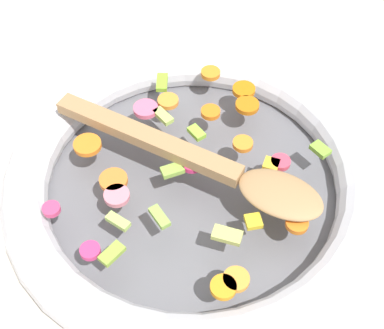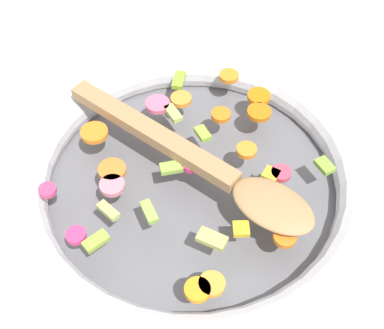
% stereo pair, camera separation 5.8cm
% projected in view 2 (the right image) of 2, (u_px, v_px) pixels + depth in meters
% --- Properties ---
extents(ground_plane, '(4.00, 4.00, 0.00)m').
position_uv_depth(ground_plane, '(192.00, 191.00, 0.62)').
color(ground_plane, beige).
extents(skillet, '(0.42, 0.42, 0.05)m').
position_uv_depth(skillet, '(192.00, 180.00, 0.60)').
color(skillet, slate).
rests_on(skillet, ground_plane).
extents(chopped_vegetables, '(0.31, 0.31, 0.01)m').
position_uv_depth(chopped_vegetables, '(190.00, 161.00, 0.58)').
color(chopped_vegetables, orange).
rests_on(chopped_vegetables, skillet).
extents(wooden_spoon, '(0.22, 0.28, 0.01)m').
position_uv_depth(wooden_spoon, '(209.00, 167.00, 0.56)').
color(wooden_spoon, '#A87F51').
rests_on(wooden_spoon, chopped_vegetables).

